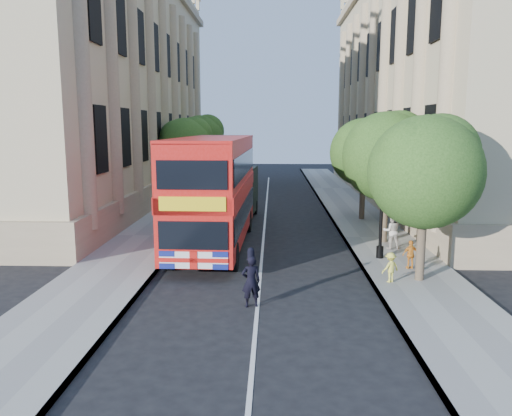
# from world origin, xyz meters

# --- Properties ---
(ground) EXTENTS (120.00, 120.00, 0.00)m
(ground) POSITION_xyz_m (0.00, 0.00, 0.00)
(ground) COLOR black
(ground) RESTS_ON ground
(pavement_right) EXTENTS (3.50, 80.00, 0.12)m
(pavement_right) POSITION_xyz_m (5.75, 10.00, 0.06)
(pavement_right) COLOR gray
(pavement_right) RESTS_ON ground
(pavement_left) EXTENTS (3.50, 80.00, 0.12)m
(pavement_left) POSITION_xyz_m (-5.75, 10.00, 0.06)
(pavement_left) COLOR gray
(pavement_left) RESTS_ON ground
(building_right) EXTENTS (12.00, 38.00, 18.00)m
(building_right) POSITION_xyz_m (13.80, 24.00, 9.00)
(building_right) COLOR #C5AF88
(building_right) RESTS_ON ground
(building_left) EXTENTS (12.00, 38.00, 18.00)m
(building_left) POSITION_xyz_m (-13.80, 24.00, 9.00)
(building_left) COLOR #C5AF88
(building_left) RESTS_ON ground
(tree_right_near) EXTENTS (4.00, 4.00, 6.08)m
(tree_right_near) POSITION_xyz_m (5.84, 3.03, 4.25)
(tree_right_near) COLOR #473828
(tree_right_near) RESTS_ON ground
(tree_right_mid) EXTENTS (4.20, 4.20, 6.37)m
(tree_right_mid) POSITION_xyz_m (5.84, 9.03, 4.45)
(tree_right_mid) COLOR #473828
(tree_right_mid) RESTS_ON ground
(tree_right_far) EXTENTS (4.00, 4.00, 6.15)m
(tree_right_far) POSITION_xyz_m (5.84, 15.03, 4.31)
(tree_right_far) COLOR #473828
(tree_right_far) RESTS_ON ground
(tree_left_far) EXTENTS (4.00, 4.00, 6.30)m
(tree_left_far) POSITION_xyz_m (-5.96, 22.03, 4.44)
(tree_left_far) COLOR #473828
(tree_left_far) RESTS_ON ground
(tree_left_back) EXTENTS (4.20, 4.20, 6.65)m
(tree_left_back) POSITION_xyz_m (-5.96, 30.03, 4.71)
(tree_left_back) COLOR #473828
(tree_left_back) RESTS_ON ground
(lamp_post) EXTENTS (0.32, 0.32, 5.16)m
(lamp_post) POSITION_xyz_m (5.00, 6.00, 2.51)
(lamp_post) COLOR black
(lamp_post) RESTS_ON pavement_right
(double_decker_bus) EXTENTS (3.17, 10.95, 5.02)m
(double_decker_bus) POSITION_xyz_m (-2.24, 8.11, 2.78)
(double_decker_bus) COLOR red
(double_decker_bus) RESTS_ON ground
(box_van) EXTENTS (2.60, 5.56, 3.10)m
(box_van) POSITION_xyz_m (-1.81, 15.20, 1.51)
(box_van) COLOR black
(box_van) RESTS_ON ground
(police_constable) EXTENTS (0.68, 0.53, 1.66)m
(police_constable) POSITION_xyz_m (-0.20, 0.37, 0.83)
(police_constable) COLOR black
(police_constable) RESTS_ON ground
(woman_pedestrian) EXTENTS (0.81, 0.64, 1.63)m
(woman_pedestrian) POSITION_xyz_m (5.85, 7.67, 0.93)
(woman_pedestrian) COLOR beige
(woman_pedestrian) RESTS_ON pavement_right
(child_a) EXTENTS (0.70, 0.39, 1.13)m
(child_a) POSITION_xyz_m (5.85, 4.41, 0.69)
(child_a) COLOR orange
(child_a) RESTS_ON pavement_right
(child_b) EXTENTS (0.80, 0.68, 1.08)m
(child_b) POSITION_xyz_m (4.67, 2.69, 0.66)
(child_b) COLOR #E2D94D
(child_b) RESTS_ON pavement_right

